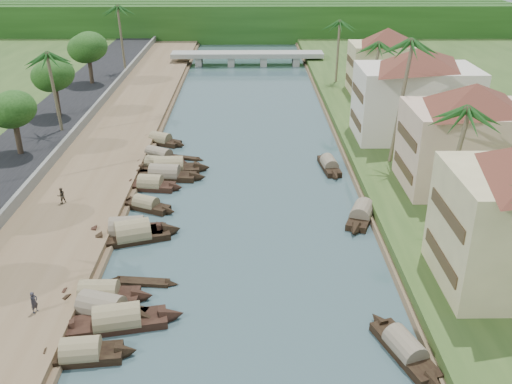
{
  "coord_description": "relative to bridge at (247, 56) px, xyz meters",
  "views": [
    {
      "loc": [
        0.27,
        -34.41,
        22.95
      ],
      "look_at": [
        0.84,
        11.06,
        2.0
      ],
      "focal_mm": 40.0,
      "sensor_mm": 36.0,
      "label": 1
    }
  ],
  "objects": [
    {
      "name": "ground",
      "position": [
        -0.0,
        -72.0,
        -1.72
      ],
      "size": [
        220.0,
        220.0,
        0.0
      ],
      "primitive_type": "plane",
      "color": "#395155",
      "rests_on": "ground"
    },
    {
      "name": "left_bank",
      "position": [
        -16.0,
        -52.0,
        -1.32
      ],
      "size": [
        10.0,
        180.0,
        0.8
      ],
      "primitive_type": "cube",
      "color": "brown",
      "rests_on": "ground"
    },
    {
      "name": "right_bank",
      "position": [
        19.0,
        -52.0,
        -1.12
      ],
      "size": [
        16.0,
        180.0,
        1.2
      ],
      "primitive_type": "cube",
      "color": "#2D461C",
      "rests_on": "ground"
    },
    {
      "name": "road",
      "position": [
        -24.5,
        -52.0,
        -1.02
      ],
      "size": [
        8.0,
        180.0,
        1.4
      ],
      "primitive_type": "cube",
      "color": "black",
      "rests_on": "ground"
    },
    {
      "name": "retaining_wall",
      "position": [
        -20.2,
        -52.0,
        -0.37
      ],
      "size": [
        0.4,
        180.0,
        1.1
      ],
      "primitive_type": "cube",
      "color": "slate",
      "rests_on": "left_bank"
    },
    {
      "name": "treeline",
      "position": [
        -0.0,
        28.0,
        2.28
      ],
      "size": [
        120.0,
        14.0,
        8.0
      ],
      "color": "#193E11",
      "rests_on": "ground"
    },
    {
      "name": "bridge",
      "position": [
        0.0,
        0.0,
        0.0
      ],
      "size": [
        28.0,
        4.0,
        2.4
      ],
      "color": "gray",
      "rests_on": "ground"
    },
    {
      "name": "building_mid",
      "position": [
        19.99,
        -58.0,
        4.41
      ],
      "size": [
        14.11,
        14.11,
        9.7
      ],
      "color": "beige",
      "rests_on": "right_bank"
    },
    {
      "name": "building_far",
      "position": [
        18.99,
        -44.0,
        4.66
      ],
      "size": [
        15.59,
        15.59,
        10.2
      ],
      "color": "beige",
      "rests_on": "right_bank"
    },
    {
      "name": "building_distant",
      "position": [
        19.99,
        -24.0,
        4.16
      ],
      "size": [
        12.62,
        12.62,
        9.2
      ],
      "color": "beige",
      "rests_on": "right_bank"
    },
    {
      "name": "sampan_1",
      "position": [
        -9.63,
        -79.97,
        -1.31
      ],
      "size": [
        6.76,
        2.23,
        2.01
      ],
      "rotation": [
        0.0,
        0.0,
        0.11
      ],
      "color": "black",
      "rests_on": "ground"
    },
    {
      "name": "sampan_2",
      "position": [
        -8.14,
        -76.94,
        -1.31
      ],
      "size": [
        8.82,
        3.44,
        2.27
      ],
      "rotation": [
        0.0,
        0.0,
        0.2
      ],
      "color": "black",
      "rests_on": "ground"
    },
    {
      "name": "sampan_3",
      "position": [
        -9.44,
        -75.68,
        -1.31
      ],
      "size": [
        8.47,
        4.24,
        2.24
      ],
      "rotation": [
        0.0,
        0.0,
        -0.32
      ],
      "color": "black",
      "rests_on": "ground"
    },
    {
      "name": "sampan_4",
      "position": [
        -9.97,
        -74.08,
        -1.31
      ],
      "size": [
        7.49,
        1.89,
        2.14
      ],
      "rotation": [
        0.0,
        0.0,
        -0.0
      ],
      "color": "black",
      "rests_on": "ground"
    },
    {
      "name": "sampan_5",
      "position": [
        -9.22,
        -65.74,
        -1.3
      ],
      "size": [
        8.36,
        4.44,
        2.55
      ],
      "rotation": [
        0.0,
        0.0,
        0.32
      ],
      "color": "black",
      "rests_on": "ground"
    },
    {
      "name": "sampan_6",
      "position": [
        -9.82,
        -65.04,
        -1.3
      ],
      "size": [
        8.35,
        2.71,
        2.42
      ],
      "rotation": [
        0.0,
        0.0,
        0.1
      ],
      "color": "black",
      "rests_on": "ground"
    },
    {
      "name": "sampan_7",
      "position": [
        -9.06,
        -60.16,
        -1.32
      ],
      "size": [
        6.19,
        3.84,
        1.74
      ],
      "rotation": [
        0.0,
        0.0,
        -0.45
      ],
      "color": "black",
      "rests_on": "ground"
    },
    {
      "name": "sampan_8",
      "position": [
        -9.35,
        -55.73,
        -1.31
      ],
      "size": [
        6.71,
        2.48,
        2.06
      ],
      "rotation": [
        0.0,
        0.0,
        -0.14
      ],
      "color": "black",
      "rests_on": "ground"
    },
    {
      "name": "sampan_9",
      "position": [
        -8.31,
        -53.22,
        -1.31
      ],
      "size": [
        8.86,
        2.63,
        2.21
      ],
      "rotation": [
        0.0,
        0.0,
        -0.11
      ],
      "color": "black",
      "rests_on": "ground"
    },
    {
      "name": "sampan_10",
      "position": [
        -9.44,
        -50.62,
        -1.31
      ],
      "size": [
        7.11,
        3.0,
        1.96
      ],
      "rotation": [
        0.0,
        0.0,
        -0.23
      ],
      "color": "black",
      "rests_on": "ground"
    },
    {
      "name": "sampan_11",
      "position": [
        -8.09,
        -51.45,
        -1.3
      ],
      "size": [
        8.89,
        2.63,
        2.48
      ],
      "rotation": [
        0.0,
        0.0,
        0.08
      ],
      "color": "black",
      "rests_on": "ground"
    },
    {
      "name": "sampan_12",
      "position": [
        -9.66,
        -47.89,
        -1.31
      ],
      "size": [
        7.69,
        5.38,
        1.96
      ],
      "rotation": [
        0.0,
        0.0,
        -0.54
      ],
      "color": "black",
      "rests_on": "ground"
    },
    {
      "name": "sampan_13",
      "position": [
        -10.17,
        -42.84,
        -1.31
      ],
      "size": [
        6.82,
        4.38,
        1.94
      ],
      "rotation": [
        0.0,
        0.0,
        -0.46
      ],
      "color": "black",
      "rests_on": "ground"
    },
    {
      "name": "sampan_14",
      "position": [
        9.41,
        -79.82,
        -1.32
      ],
      "size": [
        3.85,
        7.7,
        1.9
      ],
      "rotation": [
        0.0,
        0.0,
        1.91
      ],
      "color": "black",
      "rests_on": "ground"
    },
    {
      "name": "sampan_15",
      "position": [
        10.06,
        -62.21,
        -1.31
      ],
      "size": [
        4.24,
        7.76,
        2.08
      ],
      "rotation": [
        0.0,
        0.0,
        1.2
      ],
      "color": "black",
      "rests_on": "ground"
    },
    {
      "name": "sampan_16",
      "position": [
        8.7,
        -50.79,
        -1.32
      ],
      "size": [
        2.07,
        7.32,
        1.82
      ],
      "rotation": [
        0.0,
        0.0,
        1.67
      ],
      "color": "black",
      "rests_on": "ground"
    },
    {
      "name": "canoe_1",
      "position": [
        -7.41,
        -72.12,
        -1.62
      ],
      "size": [
        5.37,
        1.42,
        0.86
      ],
      "rotation": [
        0.0,
        0.0,
        -0.11
      ],
      "color": "black",
      "rests_on": "ground"
    },
    {
      "name": "canoe_2",
      "position": [
        -6.91,
        -47.73,
        -1.62
      ],
      "size": [
        4.71,
        2.16,
        0.69
      ],
      "rotation": [
        0.0,
        0.0,
        -0.32
      ],
      "color": "black",
      "rests_on": "ground"
    },
    {
      "name": "palm_1",
      "position": [
        16.0,
        -65.29,
        8.82
      ],
      "size": [
        3.2,
        3.2,
        11.1
      ],
      "color": "brown",
      "rests_on": "ground"
    },
    {
      "name": "palm_2",
      "position": [
        15.0,
        -51.76,
        11.38
      ],
      "size": [
        3.2,
        3.2,
        13.77
      ],
      "color": "brown",
      "rests_on": "ground"
    },
    {
      "name": "palm_3",
      "position": [
        16.0,
        -33.71,
        8.04
      ],
      "size": [
        3.2,
        3.2,
        10.3
      ],
      "color": "brown",
      "rests_on": "ground"
    },
    {
      "name": "palm_6",
      "position": [
        -22.0,
        -41.81,
        8.42
      ],
      "size": [
        3.2,
        3.2,
        10.49
      ],
      "color": "brown",
      "rests_on": "ground"
    },
    {
      "name": "palm_7",
      "position": [
        14.0,
        -17.73,
        8.44
      ],
      "size": [
        3.2,
        3.2,
        10.72
      ],
      "color": "brown",
      "rests_on": "ground"
    },
    {
      "name": "palm_8",
      "position": [
        -20.5,
        -10.83,
        9.82
      ],
      "size": [
        3.2,
        3.2,
        11.95
      ],
      "color": "brown",
      "rests_on": "ground"
    },
    {
      "name": "tree_3",
      "position": [
        -24.0,
        -49.47,
        4.38
      ],
      "size": [
        4.39,
        4.39,
        6.6
      ],
      "color": "#433326",
      "rests_on": "ground"
    },
    {
      "name": "tree_4",
      "position": [
        -24.0,
        -35.91,
        4.8
      ],
      "size": [
        4.73,
        4.73,
        7.15
      ],
      "color": "#433326",
      "rests_on": "ground"
    },
    {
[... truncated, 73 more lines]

